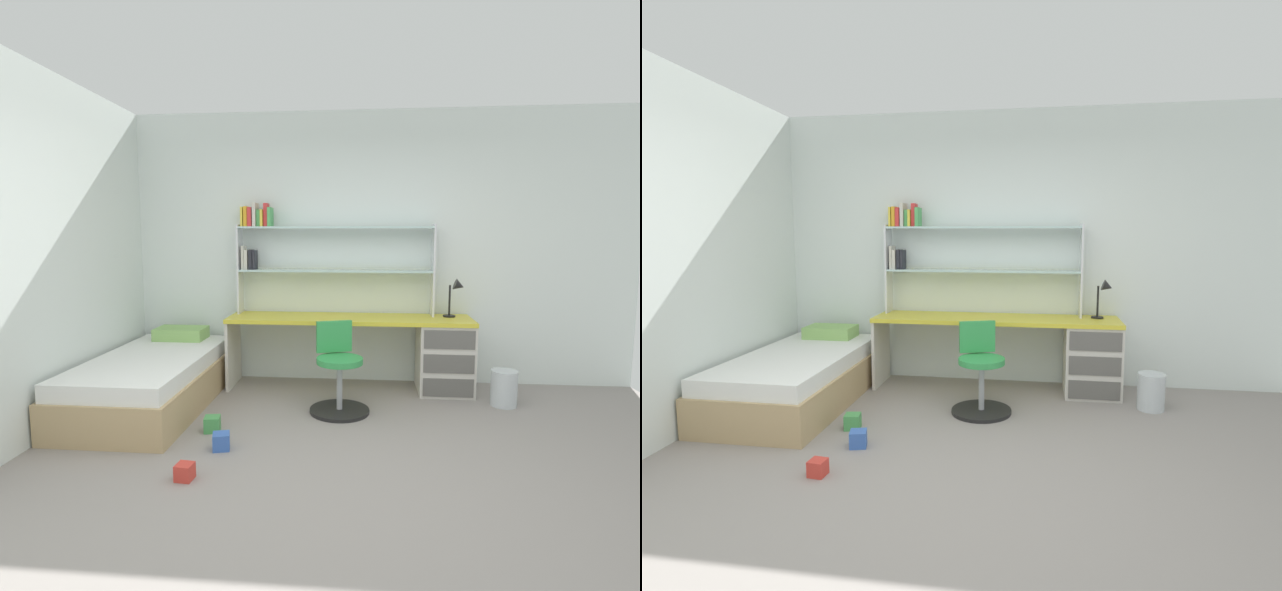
{
  "view_description": "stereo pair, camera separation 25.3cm",
  "coord_description": "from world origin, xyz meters",
  "views": [
    {
      "loc": [
        0.11,
        -2.78,
        1.53
      ],
      "look_at": [
        -0.27,
        1.31,
        1.02
      ],
      "focal_mm": 27.55,
      "sensor_mm": 36.0,
      "label": 1
    },
    {
      "loc": [
        0.36,
        -2.75,
        1.53
      ],
      "look_at": [
        -0.27,
        1.31,
        1.02
      ],
      "focal_mm": 27.55,
      "sensor_mm": 36.0,
      "label": 2
    }
  ],
  "objects": [
    {
      "name": "toy_block_blue_0",
      "position": [
        -0.91,
        0.5,
        0.06
      ],
      "size": [
        0.14,
        0.14,
        0.12
      ],
      "primitive_type": "cube",
      "rotation": [
        0.0,
        0.0,
        1.83
      ],
      "color": "#3860B7",
      "rests_on": "ground_plane"
    },
    {
      "name": "desk",
      "position": [
        0.6,
        2.01,
        0.42
      ],
      "size": [
        2.39,
        0.56,
        0.73
      ],
      "color": "gold",
      "rests_on": "ground_plane"
    },
    {
      "name": "bed_platform",
      "position": [
        -1.79,
        1.36,
        0.23
      ],
      "size": [
        0.98,
        1.91,
        0.58
      ],
      "color": "tan",
      "rests_on": "ground_plane"
    },
    {
      "name": "ground_plane",
      "position": [
        0.0,
        0.0,
        -0.01
      ],
      "size": [
        5.6,
        5.63,
        0.02
      ],
      "primitive_type": "cube",
      "color": "gray"
    },
    {
      "name": "waste_bin",
      "position": [
        1.36,
        1.63,
        0.16
      ],
      "size": [
        0.23,
        0.23,
        0.32
      ],
      "primitive_type": "cylinder",
      "color": "silver",
      "rests_on": "ground_plane"
    },
    {
      "name": "toy_block_red_2",
      "position": [
        -1.01,
        0.05,
        0.05
      ],
      "size": [
        0.11,
        0.11,
        0.1
      ],
      "primitive_type": "cube",
      "rotation": [
        0.0,
        0.0,
        1.48
      ],
      "color": "red",
      "rests_on": "ground_plane"
    },
    {
      "name": "room_shell",
      "position": [
        -1.17,
        1.17,
        1.39
      ],
      "size": [
        5.6,
        5.63,
        2.78
      ],
      "color": "silver",
      "rests_on": "ground_plane"
    },
    {
      "name": "bookshelf_hutch",
      "position": [
        -0.47,
        2.17,
        1.41
      ],
      "size": [
        1.98,
        0.22,
        1.13
      ],
      "color": "silver",
      "rests_on": "desk"
    },
    {
      "name": "toy_block_green_1",
      "position": [
        -1.08,
        0.81,
        0.06
      ],
      "size": [
        0.14,
        0.14,
        0.12
      ],
      "primitive_type": "cube",
      "rotation": [
        0.0,
        0.0,
        0.16
      ],
      "color": "#479E51",
      "rests_on": "ground_plane"
    },
    {
      "name": "desk_lamp",
      "position": [
        1.0,
        2.07,
        0.98
      ],
      "size": [
        0.2,
        0.17,
        0.38
      ],
      "color": "black",
      "rests_on": "desk"
    },
    {
      "name": "swivel_chair",
      "position": [
        -0.12,
        1.35,
        0.3
      ],
      "size": [
        0.52,
        0.52,
        0.77
      ],
      "color": "black",
      "rests_on": "ground_plane"
    }
  ]
}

